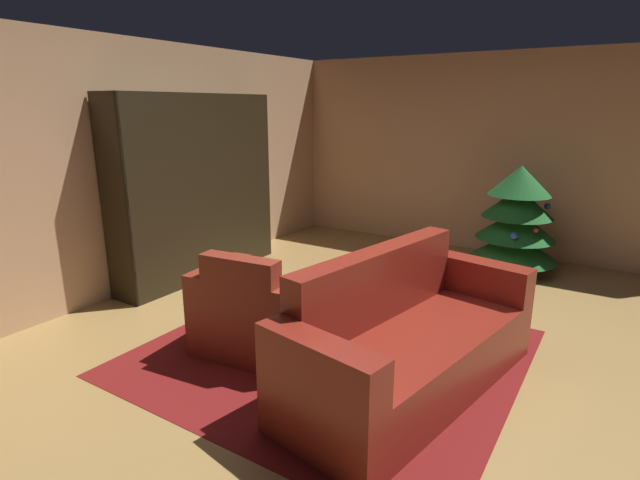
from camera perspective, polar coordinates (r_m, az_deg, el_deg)
ground_plane at (r=4.08m, az=4.29°, el=-12.29°), size 8.05×8.05×0.00m
wall_back at (r=6.83m, az=18.26°, el=9.32°), size 5.33×0.06×2.53m
wall_left at (r=5.41m, az=-21.04°, el=7.69°), size 0.06×6.83×2.53m
area_rug at (r=4.01m, az=1.36°, el=-12.77°), size 2.73×2.60×0.01m
bookshelf_unit at (r=5.74m, az=-12.97°, el=5.71°), size 0.39×2.11×2.01m
armchair_red at (r=3.91m, az=-6.91°, el=-8.56°), size 1.03×0.78×0.85m
couch_red at (r=3.49m, az=9.98°, el=-11.62°), size 1.18×2.17×0.93m
coffee_table at (r=3.91m, az=-0.41°, el=-7.54°), size 0.63×0.63×0.41m
book_stack_on_table at (r=3.87m, az=0.10°, el=-6.15°), size 0.21×0.16×0.12m
bottle_on_table at (r=3.91m, az=1.98°, el=-4.88°), size 0.06×0.06×0.32m
decorated_tree at (r=6.09m, az=21.69°, el=2.23°), size 0.97×0.97×1.24m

